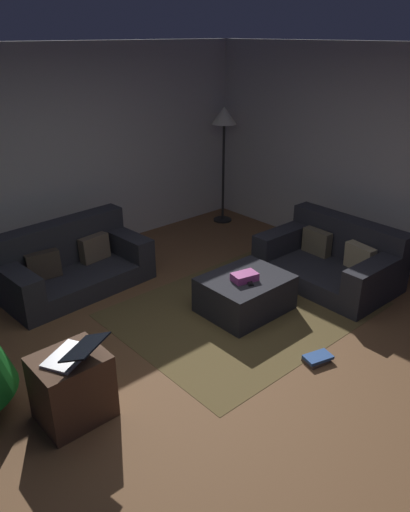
{
  "coord_description": "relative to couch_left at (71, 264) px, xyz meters",
  "views": [
    {
      "loc": [
        -2.32,
        -2.54,
        2.7
      ],
      "look_at": [
        0.49,
        0.63,
        0.75
      ],
      "focal_mm": 34.36,
      "sensor_mm": 36.0,
      "label": 1
    }
  ],
  "objects": [
    {
      "name": "tv_remote",
      "position": [
        1.04,
        -1.81,
        0.12
      ],
      "size": [
        0.13,
        0.16,
        0.02
      ],
      "primitive_type": "cube",
      "rotation": [
        0.0,
        0.0,
        -0.58
      ],
      "color": "black",
      "rests_on": "ottoman"
    },
    {
      "name": "area_rug",
      "position": [
        1.1,
        -1.7,
        -0.28
      ],
      "size": [
        2.6,
        2.0,
        0.01
      ],
      "primitive_type": "cube",
      "color": "brown",
      "rests_on": "ground_plane"
    },
    {
      "name": "corner_lamp",
      "position": [
        2.79,
        0.41,
        1.19
      ],
      "size": [
        0.36,
        0.36,
        1.72
      ],
      "color": "black",
      "rests_on": "ground_plane"
    },
    {
      "name": "ground_plane",
      "position": [
        0.12,
        -2.25,
        -0.28
      ],
      "size": [
        6.4,
        6.4,
        0.0
      ],
      "primitive_type": "plane",
      "color": "brown"
    },
    {
      "name": "couch_right",
      "position": [
        2.38,
        -1.9,
        -0.02
      ],
      "size": [
        1.01,
        1.52,
        0.7
      ],
      "rotation": [
        0.0,
        0.0,
        1.56
      ],
      "color": "#26262B",
      "rests_on": "ground_plane"
    },
    {
      "name": "couch_left",
      "position": [
        0.0,
        0.0,
        0.0
      ],
      "size": [
        1.69,
        0.94,
        0.74
      ],
      "rotation": [
        0.0,
        0.0,
        3.2
      ],
      "color": "#26262B",
      "rests_on": "ground_plane"
    },
    {
      "name": "side_table",
      "position": [
        -1.01,
        -1.94,
        -0.0
      ],
      "size": [
        0.52,
        0.44,
        0.55
      ],
      "primitive_type": "cube",
      "color": "#4C3323",
      "rests_on": "ground_plane"
    },
    {
      "name": "laptop",
      "position": [
        -0.98,
        -2.0,
        0.32
      ],
      "size": [
        0.49,
        0.51,
        0.18
      ],
      "color": "silver",
      "rests_on": "side_table"
    },
    {
      "name": "ottoman",
      "position": [
        1.1,
        -1.7,
        -0.09
      ],
      "size": [
        0.88,
        0.7,
        0.39
      ],
      "primitive_type": "cube",
      "color": "#26262B",
      "rests_on": "ground_plane"
    },
    {
      "name": "rear_partition",
      "position": [
        0.12,
        0.89,
        1.02
      ],
      "size": [
        6.4,
        0.12,
        2.6
      ],
      "primitive_type": "cube",
      "color": "#BCB7B2",
      "rests_on": "ground_plane"
    },
    {
      "name": "book_stack",
      "position": [
        0.94,
        -2.77,
        -0.25
      ],
      "size": [
        0.28,
        0.21,
        0.06
      ],
      "color": "#4C423D",
      "rests_on": "ground_plane"
    },
    {
      "name": "gift_box",
      "position": [
        1.04,
        -1.74,
        0.15
      ],
      "size": [
        0.28,
        0.21,
        0.08
      ],
      "primitive_type": "cube",
      "rotation": [
        0.0,
        0.0,
        -0.22
      ],
      "color": "#B23F8C",
      "rests_on": "ottoman"
    }
  ]
}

